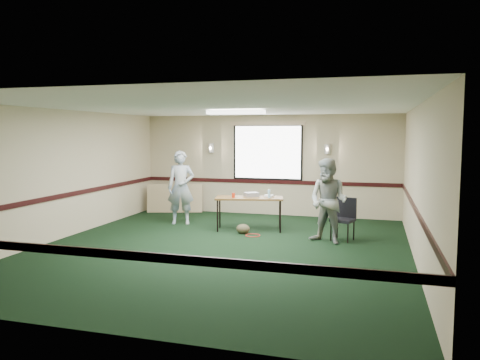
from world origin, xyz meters
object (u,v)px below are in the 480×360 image
(person_left, at_px, (181,187))
(person_right, at_px, (328,201))
(folding_table, at_px, (249,200))
(projector, at_px, (251,195))
(conference_chair, at_px, (344,215))

(person_left, xyz_separation_m, person_right, (3.65, -1.06, -0.04))
(folding_table, bearing_deg, person_right, -35.17)
(folding_table, relative_size, projector, 5.43)
(projector, bearing_deg, folding_table, -139.37)
(projector, bearing_deg, person_right, -60.46)
(person_right, bearing_deg, person_left, -173.23)
(folding_table, distance_m, projector, 0.15)
(person_right, bearing_deg, projector, 177.59)
(conference_chair, relative_size, person_left, 0.49)
(conference_chair, height_order, person_left, person_left)
(folding_table, distance_m, person_left, 1.84)
(folding_table, distance_m, conference_chair, 2.18)
(person_left, distance_m, person_right, 3.80)
(projector, bearing_deg, conference_chair, -47.92)
(projector, xyz_separation_m, conference_chair, (2.12, -0.48, -0.30))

